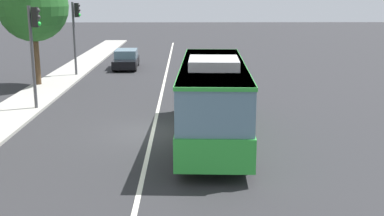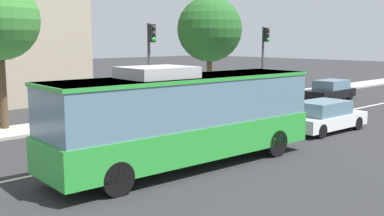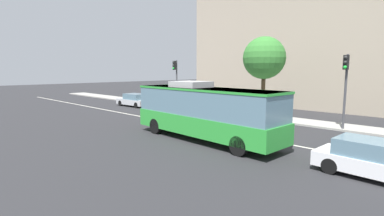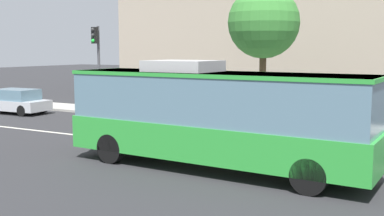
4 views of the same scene
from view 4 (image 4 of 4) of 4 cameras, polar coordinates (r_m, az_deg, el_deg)
name	(u,v)px [view 4 (image 4 of 4)]	position (r m, az deg, el deg)	size (l,w,h in m)	color
ground_plane	(270,157)	(17.17, 9.42, -5.85)	(160.00, 160.00, 0.00)	#28282B
sidewalk_kerb	(319,127)	(23.85, 15.05, -2.21)	(80.00, 2.62, 0.14)	#9E9B93
lane_centre_line	(270,157)	(17.17, 9.42, -5.83)	(76.00, 0.16, 0.01)	silver
transit_bus	(215,113)	(14.95, 2.75, -0.63)	(10.11, 2.96, 3.46)	green
sedan_silver	(15,101)	(30.34, -20.63, 0.76)	(4.57, 2.00, 1.46)	#B7BABF
traffic_light_near_corner	(97,54)	(28.76, -11.42, 6.42)	(0.34, 0.62, 5.20)	#47474C
street_tree_kerbside_centre	(264,23)	(25.32, 8.63, 10.09)	(3.75, 3.75, 7.09)	#4C3823
office_block_background	(293,13)	(40.08, 12.06, 11.17)	(23.14, 16.24, 13.60)	tan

